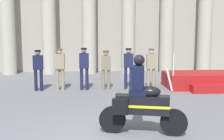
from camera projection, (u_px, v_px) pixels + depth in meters
name	position (u px, v px, depth m)	size (l,w,h in m)	color
reviewing_stand	(204.00, 80.00, 12.86)	(3.26, 2.24, 1.53)	#A51919
officer_in_row_0	(38.00, 67.00, 12.09)	(0.39, 0.24, 1.66)	#141938
officer_in_row_1	(60.00, 66.00, 12.19)	(0.39, 0.24, 1.70)	gray
officer_in_row_2	(84.00, 65.00, 12.26)	(0.39, 0.24, 1.73)	#191E42
officer_in_row_3	(106.00, 67.00, 12.32)	(0.39, 0.24, 1.62)	#7A7056
officer_in_row_4	(128.00, 65.00, 12.49)	(0.39, 0.24, 1.70)	#191E42
officer_in_row_5	(151.00, 65.00, 12.46)	(0.39, 0.24, 1.69)	gray
motorcycle_with_rider	(140.00, 101.00, 7.07)	(2.06, 0.86, 1.90)	black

